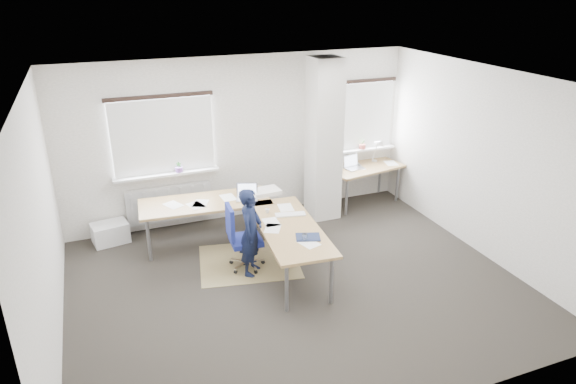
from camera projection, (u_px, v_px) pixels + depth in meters
name	position (u px, v px, depth m)	size (l,w,h in m)	color
ground	(296.00, 285.00, 7.10)	(6.00, 6.00, 0.00)	#282420
room_shell	(297.00, 154.00, 6.88)	(6.04, 5.04, 2.82)	#BAB5AA
floor_mat	(249.00, 261.00, 7.68)	(1.45, 1.22, 0.01)	olive
white_crate	(110.00, 233.00, 8.20)	(0.54, 0.38, 0.33)	white
desk_main	(248.00, 215.00, 7.58)	(2.41, 2.79, 0.96)	olive
desk_side	(365.00, 169.00, 9.45)	(1.50, 0.93, 1.22)	olive
task_chair	(244.00, 250.00, 7.43)	(0.54, 0.54, 1.00)	navy
person	(251.00, 232.00, 7.16)	(0.47, 0.31, 1.29)	black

